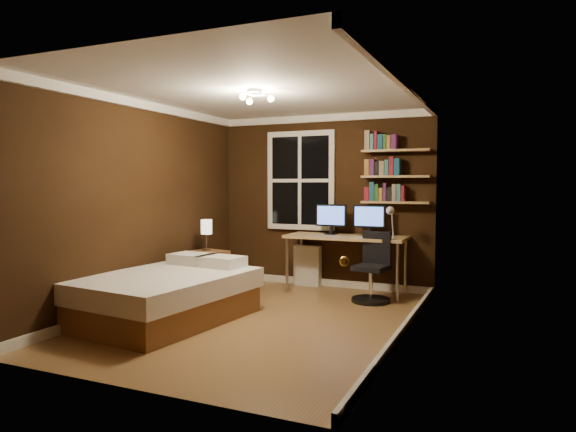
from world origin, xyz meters
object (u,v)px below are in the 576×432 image
at_px(bedside_lamp, 207,235).
at_px(monitor_left, 331,219).
at_px(desk, 346,240).
at_px(radiator, 307,266).
at_px(monitor_right, 369,220).
at_px(bed, 167,296).
at_px(nightstand, 207,272).
at_px(office_chair, 372,276).
at_px(desk_lamp, 391,222).

bearing_deg(bedside_lamp, monitor_left, 30.40).
xyz_separation_m(desk, monitor_left, (-0.24, 0.08, 0.27)).
height_order(radiator, monitor_left, monitor_left).
xyz_separation_m(radiator, monitor_right, (0.96, -0.14, 0.70)).
height_order(bed, nightstand, bed).
xyz_separation_m(bed, office_chair, (1.85, 1.79, 0.05)).
xyz_separation_m(nightstand, monitor_right, (2.05, 0.88, 0.71)).
relative_size(desk, office_chair, 1.87).
relative_size(monitor_right, office_chair, 0.50).
relative_size(monitor_left, desk_lamp, 1.01).
xyz_separation_m(bed, desk_lamp, (2.02, 2.06, 0.73)).
bearing_deg(desk_lamp, bedside_lamp, -164.68).
xyz_separation_m(monitor_left, monitor_right, (0.55, 0.00, 0.00)).
xyz_separation_m(bedside_lamp, radiator, (1.09, 1.02, -0.50)).
xyz_separation_m(bedside_lamp, monitor_left, (1.50, 0.88, 0.21)).
bearing_deg(desk, nightstand, -155.44).
bearing_deg(bed, desk, 64.56).
bearing_deg(monitor_right, radiator, 171.76).
height_order(nightstand, radiator, radiator).
distance_m(radiator, monitor_left, 0.83).
height_order(bedside_lamp, office_chair, bedside_lamp).
bearing_deg(bedside_lamp, desk, 24.56).
xyz_separation_m(radiator, office_chair, (1.13, -0.63, 0.03)).
bearing_deg(desk, bedside_lamp, -155.44).
distance_m(nightstand, monitor_right, 2.34).
bearing_deg(desk, monitor_left, 161.25).
height_order(desk, office_chair, office_chair).
relative_size(desk_lamp, office_chair, 0.50).
relative_size(nightstand, monitor_left, 1.30).
relative_size(desk, monitor_left, 3.73).
relative_size(bedside_lamp, office_chair, 0.49).
relative_size(bed, desk, 1.22).
bearing_deg(monitor_left, desk, -18.75).
bearing_deg(desk, monitor_right, 15.26).
bearing_deg(desk, bed, -121.85).
height_order(nightstand, office_chair, office_chair).
bearing_deg(monitor_left, nightstand, -149.60).
distance_m(desk, monitor_right, 0.42).
bearing_deg(office_chair, desk_lamp, 66.09).
distance_m(bedside_lamp, monitor_right, 2.24).
distance_m(bed, nightstand, 1.45).
distance_m(desk, desk_lamp, 0.73).
height_order(radiator, office_chair, office_chair).
relative_size(nightstand, office_chair, 0.65).
bearing_deg(radiator, bed, -106.38).
relative_size(bed, desk_lamp, 4.61).
xyz_separation_m(bed, desk, (1.37, 2.20, 0.45)).
distance_m(nightstand, monitor_left, 1.88).
bearing_deg(office_chair, bedside_lamp, -160.86).
distance_m(monitor_left, desk_lamp, 0.93).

